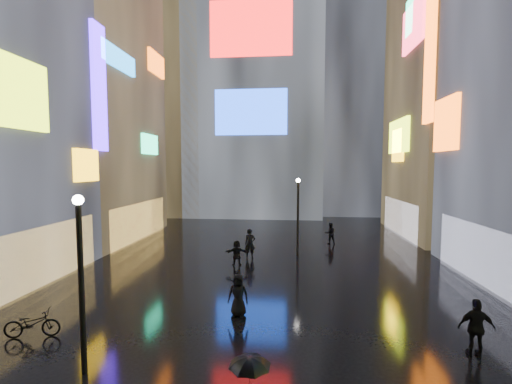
# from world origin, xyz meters

# --- Properties ---
(ground) EXTENTS (140.00, 140.00, 0.00)m
(ground) POSITION_xyz_m (0.00, 20.00, 0.00)
(ground) COLOR black
(ground) RESTS_ON ground
(building_left_far) EXTENTS (10.28, 12.00, 22.00)m
(building_left_far) POSITION_xyz_m (-15.98, 26.00, 10.98)
(building_left_far) COLOR black
(building_left_far) RESTS_ON ground
(building_right_far) EXTENTS (10.28, 12.00, 28.00)m
(building_right_far) POSITION_xyz_m (15.98, 30.00, 13.98)
(building_right_far) COLOR black
(building_right_far) RESTS_ON ground
(tower_main) EXTENTS (16.00, 14.20, 42.00)m
(tower_main) POSITION_xyz_m (-3.00, 43.97, 21.01)
(tower_main) COLOR black
(tower_main) RESTS_ON ground
(tower_flank_right) EXTENTS (12.00, 12.00, 34.00)m
(tower_flank_right) POSITION_xyz_m (9.00, 46.00, 17.00)
(tower_flank_right) COLOR black
(tower_flank_right) RESTS_ON ground
(tower_flank_left) EXTENTS (10.00, 10.00, 26.00)m
(tower_flank_left) POSITION_xyz_m (-14.00, 42.00, 13.00)
(tower_flank_left) COLOR black
(tower_flank_left) RESTS_ON ground
(lamp_near) EXTENTS (0.30, 0.30, 5.20)m
(lamp_near) POSITION_xyz_m (-4.59, 7.83, 2.94)
(lamp_near) COLOR black
(lamp_near) RESTS_ON ground
(lamp_far) EXTENTS (0.30, 0.30, 5.20)m
(lamp_far) POSITION_xyz_m (1.88, 22.09, 2.94)
(lamp_far) COLOR black
(lamp_far) RESTS_ON ground
(pedestrian_3) EXTENTS (1.11, 0.54, 1.83)m
(pedestrian_3) POSITION_xyz_m (7.19, 9.91, 0.92)
(pedestrian_3) COLOR black
(pedestrian_3) RESTS_ON ground
(pedestrian_4) EXTENTS (0.87, 0.61, 1.70)m
(pedestrian_4) POSITION_xyz_m (-0.72, 12.07, 0.85)
(pedestrian_4) COLOR black
(pedestrian_4) RESTS_ON ground
(pedestrian_5) EXTENTS (1.47, 0.65, 1.53)m
(pedestrian_5) POSITION_xyz_m (-1.85, 18.99, 0.77)
(pedestrian_5) COLOR black
(pedestrian_5) RESTS_ON ground
(pedestrian_6) EXTENTS (0.79, 0.61, 1.93)m
(pedestrian_6) POSITION_xyz_m (-1.24, 20.68, 0.97)
(pedestrian_6) COLOR black
(pedestrian_6) RESTS_ON ground
(pedestrian_7) EXTENTS (0.87, 0.71, 1.63)m
(pedestrian_7) POSITION_xyz_m (4.47, 25.49, 0.82)
(pedestrian_7) COLOR black
(pedestrian_7) RESTS_ON ground
(umbrella_1) EXTENTS (1.10, 1.10, 0.68)m
(umbrella_1) POSITION_xyz_m (0.56, 5.06, 2.07)
(umbrella_1) COLOR black
(umbrella_1) RESTS_ON pedestrian_2
(umbrella_2) EXTENTS (1.29, 1.29, 0.85)m
(umbrella_2) POSITION_xyz_m (-0.72, 12.07, 2.13)
(umbrella_2) COLOR black
(umbrella_2) RESTS_ON pedestrian_4
(bicycle) EXTENTS (1.96, 1.07, 0.98)m
(bicycle) POSITION_xyz_m (-7.66, 9.65, 0.49)
(bicycle) COLOR black
(bicycle) RESTS_ON ground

